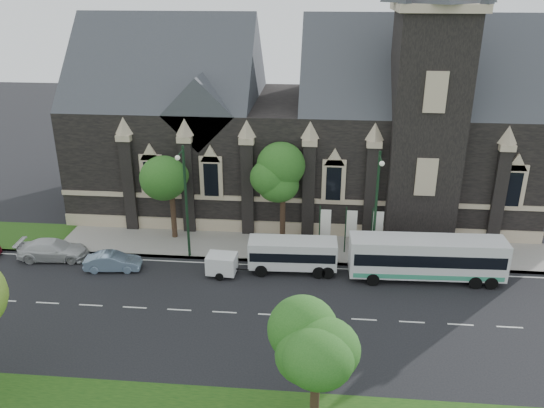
# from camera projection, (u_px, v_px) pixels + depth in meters

# --- Properties ---
(ground) EXTENTS (160.00, 160.00, 0.00)m
(ground) POSITION_uv_depth(u_px,v_px,m) (224.00, 312.00, 35.71)
(ground) COLOR black
(ground) RESTS_ON ground
(sidewalk) EXTENTS (80.00, 5.00, 0.15)m
(sidewalk) POSITION_uv_depth(u_px,v_px,m) (245.00, 246.00, 44.42)
(sidewalk) COLOR gray
(sidewalk) RESTS_ON ground
(museum) EXTENTS (40.00, 17.70, 29.90)m
(museum) POSITION_uv_depth(u_px,v_px,m) (313.00, 121.00, 49.44)
(museum) COLOR black
(museum) RESTS_ON ground
(tree_park_east) EXTENTS (3.40, 3.40, 6.28)m
(tree_park_east) POSITION_uv_depth(u_px,v_px,m) (320.00, 348.00, 24.84)
(tree_park_east) COLOR black
(tree_park_east) RESTS_ON ground
(tree_walk_right) EXTENTS (4.08, 4.08, 7.80)m
(tree_walk_right) POSITION_uv_depth(u_px,v_px,m) (286.00, 175.00, 43.07)
(tree_walk_right) COLOR black
(tree_walk_right) RESTS_ON ground
(tree_walk_left) EXTENTS (3.91, 3.91, 7.64)m
(tree_walk_left) POSITION_uv_depth(u_px,v_px,m) (173.00, 173.00, 43.86)
(tree_walk_left) COLOR black
(tree_walk_left) RESTS_ON ground
(street_lamp_near) EXTENTS (0.36, 1.88, 9.00)m
(street_lamp_near) POSITION_uv_depth(u_px,v_px,m) (376.00, 204.00, 39.44)
(street_lamp_near) COLOR #15301C
(street_lamp_near) RESTS_ON ground
(street_lamp_mid) EXTENTS (0.36, 1.88, 9.00)m
(street_lamp_mid) POSITION_uv_depth(u_px,v_px,m) (185.00, 197.00, 40.63)
(street_lamp_mid) COLOR #15301C
(street_lamp_mid) RESTS_ON ground
(banner_flag_left) EXTENTS (0.90, 0.10, 4.00)m
(banner_flag_left) POSITION_uv_depth(u_px,v_px,m) (323.00, 225.00, 42.55)
(banner_flag_left) COLOR #15301C
(banner_flag_left) RESTS_ON ground
(banner_flag_center) EXTENTS (0.90, 0.10, 4.00)m
(banner_flag_center) POSITION_uv_depth(u_px,v_px,m) (349.00, 226.00, 42.38)
(banner_flag_center) COLOR #15301C
(banner_flag_center) RESTS_ON ground
(banner_flag_right) EXTENTS (0.90, 0.10, 4.00)m
(banner_flag_right) POSITION_uv_depth(u_px,v_px,m) (376.00, 227.00, 42.21)
(banner_flag_right) COLOR #15301C
(banner_flag_right) RESTS_ON ground
(tour_coach) EXTENTS (10.97, 2.84, 3.18)m
(tour_coach) POSITION_uv_depth(u_px,v_px,m) (427.00, 257.00, 39.02)
(tour_coach) COLOR silver
(tour_coach) RESTS_ON ground
(shuttle_bus) EXTENTS (6.50, 2.51, 2.48)m
(shuttle_bus) POSITION_uv_depth(u_px,v_px,m) (293.00, 253.00, 40.25)
(shuttle_bus) COLOR silver
(shuttle_bus) RESTS_ON ground
(box_trailer) EXTENTS (3.09, 1.82, 1.63)m
(box_trailer) POSITION_uv_depth(u_px,v_px,m) (222.00, 264.00, 39.85)
(box_trailer) COLOR silver
(box_trailer) RESTS_ON ground
(sedan) EXTENTS (4.25, 1.89, 1.36)m
(sedan) POSITION_uv_depth(u_px,v_px,m) (113.00, 262.00, 40.66)
(sedan) COLOR #7892AE
(sedan) RESTS_ON ground
(car_far_white) EXTENTS (5.45, 2.57, 1.54)m
(car_far_white) POSITION_uv_depth(u_px,v_px,m) (53.00, 250.00, 42.25)
(car_far_white) COLOR silver
(car_far_white) RESTS_ON ground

